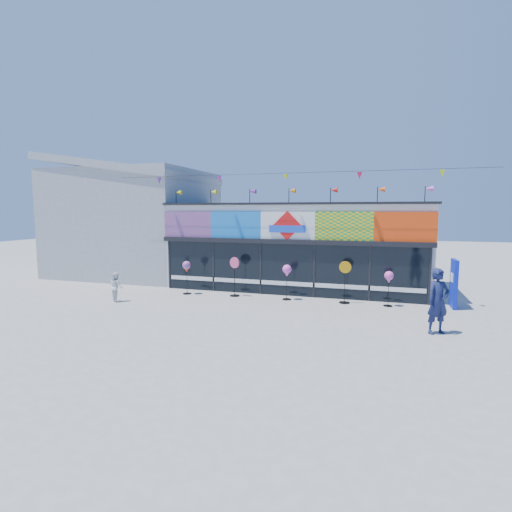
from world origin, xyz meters
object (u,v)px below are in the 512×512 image
at_px(spinner_0, 187,268).
at_px(spinner_2, 287,272).
at_px(blue_sign, 454,283).
at_px(adult_man, 438,301).
at_px(spinner_3, 345,281).
at_px(spinner_4, 389,278).
at_px(spinner_1, 235,276).
at_px(child, 116,287).

distance_m(spinner_0, spinner_2, 4.56).
xyz_separation_m(blue_sign, adult_man, (-1.03, -3.77, 0.06)).
relative_size(spinner_3, spinner_4, 1.23).
relative_size(spinner_0, spinner_4, 1.07).
xyz_separation_m(blue_sign, spinner_0, (-11.02, -0.79, 0.26)).
height_order(spinner_0, spinner_1, spinner_1).
bearing_deg(adult_man, spinner_0, 129.95).
xyz_separation_m(spinner_2, adult_man, (5.43, -3.20, -0.18)).
bearing_deg(spinner_0, spinner_2, 2.62).
bearing_deg(blue_sign, adult_man, -106.14).
xyz_separation_m(spinner_1, spinner_2, (2.35, -0.02, 0.28)).
relative_size(adult_man, child, 1.67).
distance_m(spinner_4, adult_man, 3.52).
distance_m(blue_sign, spinner_2, 6.49).
relative_size(spinner_0, spinner_1, 0.87).
bearing_deg(spinner_3, spinner_0, -177.61).
bearing_deg(spinner_4, adult_man, -67.21).
bearing_deg(spinner_4, blue_sign, 12.46).
distance_m(spinner_2, child, 7.11).
bearing_deg(blue_sign, spinner_4, -168.41).
relative_size(blue_sign, spinner_0, 1.25).
relative_size(spinner_0, adult_man, 0.74).
relative_size(spinner_2, spinner_3, 0.87).
distance_m(spinner_1, spinner_4, 6.42).
relative_size(blue_sign, spinner_1, 1.09).
bearing_deg(spinner_2, blue_sign, 5.11).
distance_m(spinner_2, adult_man, 6.31).
relative_size(spinner_1, child, 1.42).
height_order(spinner_1, child, spinner_1).
bearing_deg(spinner_0, blue_sign, 4.08).
bearing_deg(adult_man, spinner_2, 116.14).
distance_m(spinner_2, spinner_4, 4.07).
bearing_deg(spinner_4, spinner_0, -178.29).
bearing_deg(child, spinner_2, -126.82).
relative_size(spinner_0, spinner_2, 1.01).
bearing_deg(child, spinner_3, -131.25).
bearing_deg(spinner_0, adult_man, -16.65).
xyz_separation_m(spinner_1, adult_man, (7.78, -3.21, 0.10)).
xyz_separation_m(spinner_3, spinner_4, (1.68, -0.03, 0.21)).
bearing_deg(spinner_2, child, -160.33).
bearing_deg(spinner_4, spinner_1, -179.71).
height_order(blue_sign, spinner_2, blue_sign).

